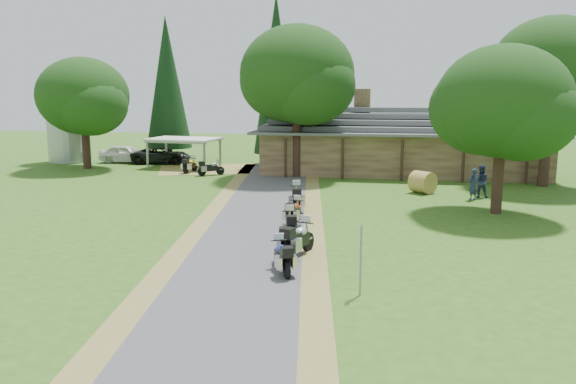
% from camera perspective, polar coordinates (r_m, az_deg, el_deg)
% --- Properties ---
extents(ground, '(120.00, 120.00, 0.00)m').
position_cam_1_polar(ground, '(20.50, -4.67, -6.81)').
color(ground, '#2F5518').
rests_on(ground, ground).
extents(driveway, '(51.95, 51.95, 0.00)m').
position_cam_1_polar(driveway, '(24.35, -3.41, -4.05)').
color(driveway, '#424244').
rests_on(driveway, ground).
extents(lodge, '(21.40, 9.40, 4.90)m').
position_cam_1_polar(lodge, '(43.09, 11.41, 5.25)').
color(lodge, brown).
rests_on(lodge, ground).
extents(silo, '(3.90, 3.90, 7.13)m').
position_cam_1_polar(silo, '(51.98, -21.47, 6.78)').
color(silo, gray).
rests_on(silo, ground).
extents(carport, '(5.77, 4.16, 2.35)m').
position_cam_1_polar(carport, '(45.69, -10.49, 3.94)').
color(carport, silver).
rests_on(carport, ground).
extents(car_white_sedan, '(2.47, 5.80, 1.93)m').
position_cam_1_polar(car_white_sedan, '(49.84, -16.10, 3.98)').
color(car_white_sedan, white).
rests_on(car_white_sedan, ground).
extents(car_dark_suv, '(3.09, 5.69, 2.07)m').
position_cam_1_polar(car_dark_suv, '(48.63, -12.74, 4.06)').
color(car_dark_suv, black).
rests_on(car_dark_suv, ground).
extents(motorcycle_row_a, '(1.23, 1.84, 1.20)m').
position_cam_1_polar(motorcycle_row_a, '(18.81, -0.61, -6.42)').
color(motorcycle_row_a, '#263497').
rests_on(motorcycle_row_a, ground).
extents(motorcycle_row_b, '(1.29, 2.18, 1.42)m').
position_cam_1_polar(motorcycle_row_b, '(20.56, 1.04, -4.67)').
color(motorcycle_row_b, '#B4B8BD').
rests_on(motorcycle_row_b, ground).
extents(motorcycle_row_c, '(1.04, 2.00, 1.31)m').
position_cam_1_polar(motorcycle_row_c, '(22.94, 0.25, -3.24)').
color(motorcycle_row_c, '#DDB406').
rests_on(motorcycle_row_c, ground).
extents(motorcycle_row_d, '(0.77, 1.86, 1.24)m').
position_cam_1_polar(motorcycle_row_d, '(25.56, 0.65, -1.93)').
color(motorcycle_row_d, red).
rests_on(motorcycle_row_d, ground).
extents(motorcycle_row_e, '(1.06, 2.22, 1.46)m').
position_cam_1_polar(motorcycle_row_e, '(28.43, 0.87, -0.48)').
color(motorcycle_row_e, black).
rests_on(motorcycle_row_e, ground).
extents(motorcycle_carport_a, '(0.81, 1.84, 1.22)m').
position_cam_1_polar(motorcycle_carport_a, '(42.71, -9.92, 2.78)').
color(motorcycle_carport_a, '#F2B60A').
rests_on(motorcycle_carport_a, ground).
extents(motorcycle_carport_b, '(1.77, 1.43, 1.19)m').
position_cam_1_polar(motorcycle_carport_b, '(41.02, -7.83, 2.51)').
color(motorcycle_carport_b, gray).
rests_on(motorcycle_carport_b, ground).
extents(person_a, '(0.72, 0.72, 2.08)m').
position_cam_1_polar(person_a, '(32.90, 18.29, 1.01)').
color(person_a, navy).
rests_on(person_a, ground).
extents(person_b, '(0.65, 0.49, 2.21)m').
position_cam_1_polar(person_b, '(33.81, 18.98, 1.31)').
color(person_b, navy).
rests_on(person_b, ground).
extents(hay_bale, '(1.77, 1.77, 1.31)m').
position_cam_1_polar(hay_bale, '(34.40, 13.52, 0.97)').
color(hay_bale, olive).
rests_on(hay_bale, ground).
extents(sign_post, '(0.39, 0.06, 2.17)m').
position_cam_1_polar(sign_post, '(16.72, 7.39, -6.90)').
color(sign_post, gray).
rests_on(sign_post, ground).
extents(oak_lodge_left, '(7.93, 7.93, 11.61)m').
position_cam_1_polar(oak_lodge_left, '(39.59, 0.93, 9.90)').
color(oak_lodge_left, '#153810').
rests_on(oak_lodge_left, ground).
extents(oak_lodge_right, '(7.45, 7.45, 11.98)m').
position_cam_1_polar(oak_lodge_right, '(39.10, 25.07, 9.23)').
color(oak_lodge_right, '#153810').
rests_on(oak_lodge_right, ground).
extents(oak_driveway, '(6.42, 6.42, 8.90)m').
position_cam_1_polar(oak_driveway, '(29.28, 20.87, 6.51)').
color(oak_driveway, '#153810').
rests_on(oak_driveway, ground).
extents(oak_silo, '(7.01, 7.01, 9.13)m').
position_cam_1_polar(oak_silo, '(46.79, -20.02, 7.81)').
color(oak_silo, '#153810').
rests_on(oak_silo, ground).
extents(cedar_near, '(3.77, 3.77, 13.75)m').
position_cam_1_polar(cedar_near, '(46.42, -1.18, 11.25)').
color(cedar_near, black).
rests_on(cedar_near, ground).
extents(cedar_far, '(4.00, 4.00, 12.54)m').
position_cam_1_polar(cedar_far, '(51.32, -12.14, 10.25)').
color(cedar_far, black).
rests_on(cedar_far, ground).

